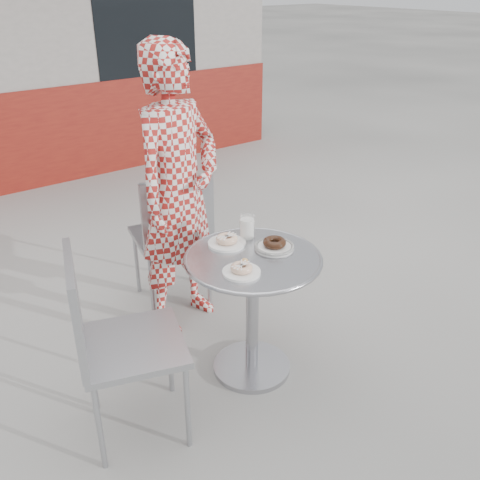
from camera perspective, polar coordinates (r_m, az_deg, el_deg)
ground at (r=3.17m, az=1.18°, el=-13.09°), size 60.00×60.00×0.00m
bistro_table at (r=2.82m, az=1.35°, el=-4.95°), size 0.72×0.72×0.73m
chair_far at (r=3.60m, az=-7.25°, el=-2.39°), size 0.54×0.55×0.95m
chair_left at (r=2.66m, az=-11.31°, el=-14.35°), size 0.59×0.59×0.97m
seated_person at (r=3.17m, az=-6.56°, el=5.02°), size 0.73×0.58×1.73m
plate_far at (r=2.84m, az=-1.41°, el=-0.10°), size 0.20×0.20×0.05m
plate_near at (r=2.58m, az=0.18°, el=-3.14°), size 0.19×0.19×0.05m
plate_checker at (r=2.81m, az=3.69°, el=-0.57°), size 0.21×0.21×0.06m
milk_cup at (r=2.90m, az=0.76°, el=1.36°), size 0.08×0.08×0.13m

